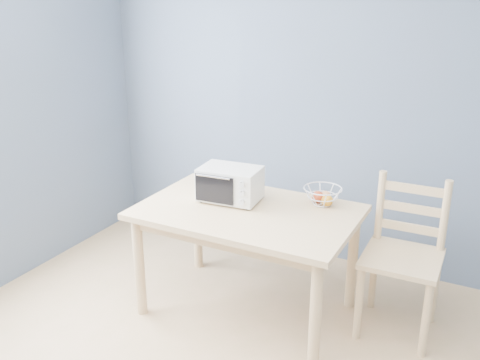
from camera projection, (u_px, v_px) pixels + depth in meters
The scene contains 5 objects.
room at pixel (163, 200), 2.15m from camera, with size 4.01×4.51×2.61m.
dining_table at pixel (247, 224), 3.51m from camera, with size 1.40×0.90×0.75m.
toaster_oven at pixel (228, 183), 3.58m from camera, with size 0.42×0.32×0.23m.
fruit_basket at pixel (323, 196), 3.53m from camera, with size 0.32×0.32×0.12m.
dining_chair at pixel (403, 259), 3.37m from camera, with size 0.48×0.48×1.00m.
Camera 1 is at (1.19, -1.63, 2.10)m, focal length 40.00 mm.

